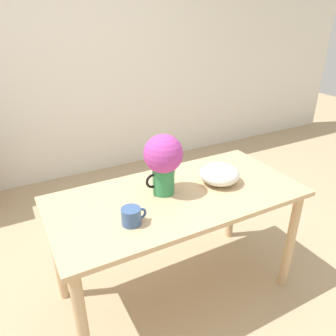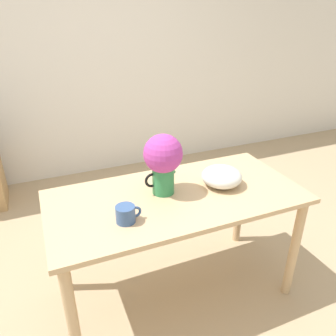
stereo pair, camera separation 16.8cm
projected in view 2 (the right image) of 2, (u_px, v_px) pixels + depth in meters
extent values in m
plane|color=tan|center=(159.00, 287.00, 2.33)|extent=(12.00, 12.00, 0.00)
cube|color=silver|center=(87.00, 59.00, 3.47)|extent=(8.00, 0.05, 2.60)
cube|color=tan|center=(177.00, 197.00, 1.97)|extent=(1.53, 0.74, 0.03)
cylinder|color=tan|center=(73.00, 321.00, 1.64)|extent=(0.06, 0.06, 0.75)
cylinder|color=tan|center=(294.00, 249.00, 2.13)|extent=(0.06, 0.06, 0.75)
cylinder|color=tan|center=(59.00, 246.00, 2.16)|extent=(0.06, 0.06, 0.75)
cylinder|color=tan|center=(240.00, 202.00, 2.65)|extent=(0.06, 0.06, 0.75)
cylinder|color=#2D844C|center=(163.00, 179.00, 1.96)|extent=(0.13, 0.13, 0.18)
cone|color=#2D844C|center=(172.00, 169.00, 1.95)|extent=(0.05, 0.05, 0.04)
torus|color=black|center=(152.00, 180.00, 1.93)|extent=(0.09, 0.02, 0.09)
sphere|color=#3D7033|center=(163.00, 160.00, 1.90)|extent=(0.17, 0.17, 0.17)
sphere|color=#B23D99|center=(163.00, 154.00, 1.88)|extent=(0.23, 0.23, 0.23)
cylinder|color=#385689|center=(125.00, 214.00, 1.70)|extent=(0.10, 0.10, 0.09)
torus|color=#385689|center=(135.00, 212.00, 1.72)|extent=(0.07, 0.01, 0.07)
ellipsoid|color=silver|center=(222.00, 176.00, 2.05)|extent=(0.26, 0.26, 0.12)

